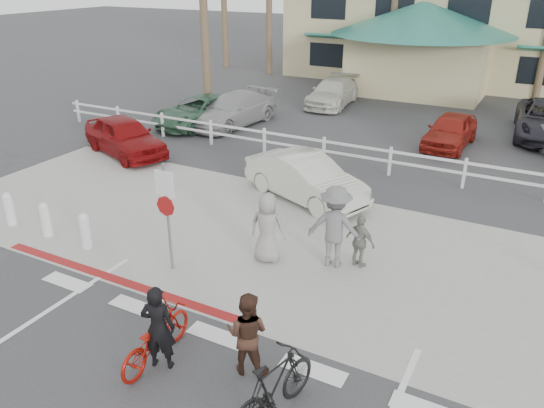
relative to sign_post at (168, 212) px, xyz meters
The scene contains 23 objects.
ground 3.50m from the sign_post, 43.73° to the right, with size 140.00×140.00×0.00m, color #333335.
sidewalk_plaza 3.56m from the sign_post, 45.00° to the left, with size 22.00×7.00×0.01m, color gray.
cross_street 6.86m from the sign_post, 69.94° to the left, with size 40.00×5.00×0.01m, color #333335.
parking_lot 16.03m from the sign_post, 81.72° to the left, with size 50.00×16.00×0.01m, color #333335.
curb_red 1.89m from the sign_post, 124.99° to the right, with size 7.00×0.25×0.02m, color maroon.
rail_fence 8.81m from the sign_post, 71.36° to the left, with size 29.40×0.16×1.00m, color silver, non-canonical shape.
sign_post is the anchor object (origin of this frame).
bollard_0 2.69m from the sign_post, behind, with size 0.26×0.26×0.95m, color silver, non-canonical shape.
bollard_1 4.03m from the sign_post, behind, with size 0.26×0.26×0.95m, color silver, non-canonical shape.
bollard_2 5.39m from the sign_post, behind, with size 0.26×0.26×0.95m, color silver, non-canonical shape.
bike_red 3.29m from the sign_post, 57.03° to the right, with size 0.65×1.85×0.97m, color maroon.
rider_red 3.39m from the sign_post, 55.34° to the right, with size 0.59×0.39×1.63m, color black.
bike_black 5.13m from the sign_post, 34.26° to the right, with size 0.54×1.91×1.15m, color black.
rider_black 3.97m from the sign_post, 32.79° to the right, with size 0.76×0.59×1.56m, color #3D241A.
pedestrian_a 3.81m from the sign_post, 30.74° to the left, with size 1.29×0.74×2.00m, color slate.
pedestrian_child 4.44m from the sign_post, 29.17° to the left, with size 0.77×0.32×1.32m, color gray.
pedestrian_b 2.33m from the sign_post, 38.08° to the left, with size 0.84×0.55×1.73m, color gray.
car_white_sedan 5.32m from the sign_post, 78.74° to the left, with size 1.44×4.13×1.36m, color beige.
car_red_compact 8.90m from the sign_post, 138.81° to the left, with size 1.67×4.15×1.41m, color maroon.
lot_car_0 12.35m from the sign_post, 121.97° to the left, with size 2.11×4.57×1.27m, color #335C42.
lot_car_1 12.44m from the sign_post, 115.13° to the left, with size 1.92×4.72×1.37m, color #9E9E9E.
lot_car_2 13.11m from the sign_post, 72.96° to the left, with size 1.52×3.77×1.28m, color maroon.
lot_car_4 16.95m from the sign_post, 99.40° to the left, with size 1.83×4.50×1.31m, color beige.
Camera 1 is at (4.78, -6.15, 6.44)m, focal length 35.00 mm.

